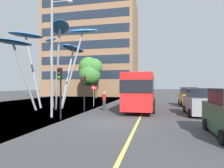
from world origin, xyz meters
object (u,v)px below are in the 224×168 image
object	(u,v)px
no_entry_sign	(94,92)
car_parked_mid	(199,102)
red_bus	(141,89)
pedestrian	(104,101)
leaf_sculpture	(52,44)
car_parked_far	(188,97)
traffic_light_kerb_far	(84,85)
traffic_light_kerb_near	(60,82)
street_lamp	(56,43)

from	to	relation	value
no_entry_sign	car_parked_mid	bearing A→B (deg)	-22.46
red_bus	pedestrian	distance (m)	3.88
red_bus	pedestrian	world-z (taller)	red_bus
leaf_sculpture	no_entry_sign	world-z (taller)	leaf_sculpture
car_parked_far	pedestrian	distance (m)	10.52
leaf_sculpture	traffic_light_kerb_far	distance (m)	6.35
leaf_sculpture	traffic_light_kerb_near	xyz separation A→B (m)	(4.16, -6.27, -4.15)
traffic_light_kerb_near	no_entry_sign	xyz separation A→B (m)	(-0.34, 8.64, -0.99)
traffic_light_kerb_far	no_entry_sign	bearing A→B (deg)	95.45
car_parked_far	street_lamp	world-z (taller)	street_lamp
car_parked_mid	no_entry_sign	xyz separation A→B (m)	(-10.21, 4.22, 0.59)
street_lamp	leaf_sculpture	bearing A→B (deg)	122.00
leaf_sculpture	no_entry_sign	bearing A→B (deg)	31.78
pedestrian	no_entry_sign	xyz separation A→B (m)	(-2.08, 3.27, 0.72)
red_bus	traffic_light_kerb_near	world-z (taller)	red_bus
red_bus	leaf_sculpture	bearing A→B (deg)	-174.96
leaf_sculpture	car_parked_mid	xyz separation A→B (m)	(14.04, -1.85, -5.73)
leaf_sculpture	traffic_light_kerb_near	size ratio (longest dim) A/B	3.02
leaf_sculpture	no_entry_sign	xyz separation A→B (m)	(3.83, 2.37, -5.14)
car_parked_mid	pedestrian	size ratio (longest dim) A/B	2.62
car_parked_mid	no_entry_sign	world-z (taller)	no_entry_sign
car_parked_far	traffic_light_kerb_near	bearing A→B (deg)	-131.08
car_parked_far	pedestrian	size ratio (longest dim) A/B	2.39
car_parked_mid	no_entry_sign	bearing A→B (deg)	157.54
leaf_sculpture	car_parked_far	world-z (taller)	leaf_sculpture
traffic_light_kerb_near	car_parked_far	size ratio (longest dim) A/B	0.86
traffic_light_kerb_far	street_lamp	bearing A→B (deg)	-101.10
traffic_light_kerb_near	pedestrian	world-z (taller)	traffic_light_kerb_near
street_lamp	pedestrian	world-z (taller)	street_lamp
car_parked_mid	no_entry_sign	size ratio (longest dim) A/B	1.91
leaf_sculpture	traffic_light_kerb_near	bearing A→B (deg)	-56.44
red_bus	traffic_light_kerb_far	distance (m)	5.64
car_parked_far	pedestrian	world-z (taller)	car_parked_far
traffic_light_kerb_far	car_parked_far	bearing A→B (deg)	35.45
leaf_sculpture	traffic_light_kerb_near	distance (m)	8.60
traffic_light_kerb_far	street_lamp	world-z (taller)	street_lamp
red_bus	no_entry_sign	distance (m)	5.62
leaf_sculpture	no_entry_sign	distance (m)	6.83
leaf_sculpture	car_parked_mid	size ratio (longest dim) A/B	2.36
traffic_light_kerb_far	no_entry_sign	xyz separation A→B (m)	(-0.40, 4.17, -0.76)
car_parked_mid	no_entry_sign	distance (m)	11.06
no_entry_sign	red_bus	bearing A→B (deg)	-16.13
car_parked_far	street_lamp	distance (m)	16.06
car_parked_far	leaf_sculpture	bearing A→B (deg)	-159.37
traffic_light_kerb_far	traffic_light_kerb_near	bearing A→B (deg)	-90.81
no_entry_sign	traffic_light_kerb_near	bearing A→B (deg)	-87.78
leaf_sculpture	car_parked_mid	world-z (taller)	leaf_sculpture
red_bus	pedestrian	size ratio (longest dim) A/B	5.75
red_bus	leaf_sculpture	distance (m)	10.40
car_parked_mid	car_parked_far	world-z (taller)	car_parked_far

